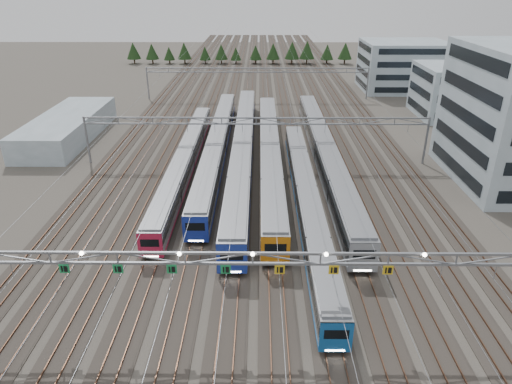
{
  "coord_description": "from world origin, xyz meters",
  "views": [
    {
      "loc": [
        0.51,
        -31.69,
        28.28
      ],
      "look_at": [
        0.12,
        21.0,
        3.5
      ],
      "focal_mm": 32.0,
      "sensor_mm": 36.0,
      "label": 1
    }
  ],
  "objects_px": {
    "train_a": "(185,160)",
    "depot_bldg_mid": "(451,91)",
    "train_c": "(243,147)",
    "west_shed": "(68,127)",
    "train_b": "(217,144)",
    "gantry_far": "(257,74)",
    "train_f": "(324,152)",
    "depot_bldg_north": "(403,66)",
    "train_e": "(306,197)",
    "train_d": "(270,152)",
    "gantry_near": "(252,261)",
    "gantry_mid": "(256,126)"
  },
  "relations": [
    {
      "from": "train_b",
      "to": "gantry_near",
      "type": "height_order",
      "value": "gantry_near"
    },
    {
      "from": "train_a",
      "to": "train_f",
      "type": "bearing_deg",
      "value": 7.73
    },
    {
      "from": "train_a",
      "to": "gantry_near",
      "type": "relative_size",
      "value": 0.92
    },
    {
      "from": "train_f",
      "to": "west_shed",
      "type": "distance_m",
      "value": 49.73
    },
    {
      "from": "depot_bldg_north",
      "to": "train_a",
      "type": "bearing_deg",
      "value": -130.23
    },
    {
      "from": "train_d",
      "to": "west_shed",
      "type": "bearing_deg",
      "value": 160.03
    },
    {
      "from": "depot_bldg_mid",
      "to": "west_shed",
      "type": "relative_size",
      "value": 0.53
    },
    {
      "from": "gantry_far",
      "to": "depot_bldg_north",
      "type": "xyz_separation_m",
      "value": [
        39.98,
        11.62,
        0.06
      ]
    },
    {
      "from": "train_c",
      "to": "depot_bldg_mid",
      "type": "xyz_separation_m",
      "value": [
        45.31,
        28.13,
        3.22
      ]
    },
    {
      "from": "depot_bldg_mid",
      "to": "train_f",
      "type": "bearing_deg",
      "value": -136.31
    },
    {
      "from": "train_a",
      "to": "gantry_mid",
      "type": "xyz_separation_m",
      "value": [
        11.25,
        3.93,
        4.34
      ]
    },
    {
      "from": "train_d",
      "to": "depot_bldg_mid",
      "type": "distance_m",
      "value": 51.14
    },
    {
      "from": "depot_bldg_north",
      "to": "west_shed",
      "type": "height_order",
      "value": "depot_bldg_north"
    },
    {
      "from": "train_e",
      "to": "train_f",
      "type": "relative_size",
      "value": 0.83
    },
    {
      "from": "train_b",
      "to": "train_d",
      "type": "distance_m",
      "value": 9.94
    },
    {
      "from": "train_c",
      "to": "train_f",
      "type": "distance_m",
      "value": 13.69
    },
    {
      "from": "train_a",
      "to": "train_d",
      "type": "bearing_deg",
      "value": 11.74
    },
    {
      "from": "train_a",
      "to": "train_f",
      "type": "distance_m",
      "value": 22.71
    },
    {
      "from": "train_b",
      "to": "train_a",
      "type": "bearing_deg",
      "value": -122.64
    },
    {
      "from": "train_a",
      "to": "train_e",
      "type": "height_order",
      "value": "train_a"
    },
    {
      "from": "train_a",
      "to": "train_c",
      "type": "bearing_deg",
      "value": 30.59
    },
    {
      "from": "gantry_mid",
      "to": "gantry_far",
      "type": "height_order",
      "value": "same"
    },
    {
      "from": "train_d",
      "to": "gantry_mid",
      "type": "relative_size",
      "value": 1.07
    },
    {
      "from": "train_c",
      "to": "west_shed",
      "type": "bearing_deg",
      "value": 161.34
    },
    {
      "from": "train_c",
      "to": "train_d",
      "type": "bearing_deg",
      "value": -29.2
    },
    {
      "from": "train_b",
      "to": "depot_bldg_north",
      "type": "distance_m",
      "value": 71.18
    },
    {
      "from": "train_a",
      "to": "depot_bldg_mid",
      "type": "height_order",
      "value": "depot_bldg_mid"
    },
    {
      "from": "gantry_mid",
      "to": "depot_bldg_north",
      "type": "height_order",
      "value": "depot_bldg_north"
    },
    {
      "from": "train_c",
      "to": "gantry_near",
      "type": "height_order",
      "value": "gantry_near"
    },
    {
      "from": "train_a",
      "to": "train_b",
      "type": "relative_size",
      "value": 0.87
    },
    {
      "from": "train_e",
      "to": "train_d",
      "type": "bearing_deg",
      "value": 105.54
    },
    {
      "from": "train_f",
      "to": "train_c",
      "type": "bearing_deg",
      "value": 170.47
    },
    {
      "from": "train_b",
      "to": "gantry_far",
      "type": "distance_m",
      "value": 42.65
    },
    {
      "from": "train_a",
      "to": "train_d",
      "type": "relative_size",
      "value": 0.86
    },
    {
      "from": "gantry_near",
      "to": "depot_bldg_mid",
      "type": "bearing_deg",
      "value": 58.24
    },
    {
      "from": "gantry_far",
      "to": "west_shed",
      "type": "relative_size",
      "value": 1.88
    },
    {
      "from": "train_b",
      "to": "gantry_near",
      "type": "relative_size",
      "value": 1.06
    },
    {
      "from": "train_c",
      "to": "west_shed",
      "type": "distance_m",
      "value": 36.17
    },
    {
      "from": "train_e",
      "to": "train_c",
      "type": "bearing_deg",
      "value": 115.7
    },
    {
      "from": "train_a",
      "to": "gantry_far",
      "type": "xyz_separation_m",
      "value": [
        11.25,
        48.93,
        4.34
      ]
    },
    {
      "from": "gantry_mid",
      "to": "train_a",
      "type": "bearing_deg",
      "value": -160.75
    },
    {
      "from": "gantry_far",
      "to": "west_shed",
      "type": "height_order",
      "value": "gantry_far"
    },
    {
      "from": "depot_bldg_north",
      "to": "west_shed",
      "type": "xyz_separation_m",
      "value": [
        -76.49,
        -43.66,
        -4.19
      ]
    },
    {
      "from": "train_e",
      "to": "depot_bldg_mid",
      "type": "bearing_deg",
      "value": 52.21
    },
    {
      "from": "train_f",
      "to": "depot_bldg_mid",
      "type": "distance_m",
      "value": 44.12
    },
    {
      "from": "train_c",
      "to": "depot_bldg_mid",
      "type": "distance_m",
      "value": 53.43
    },
    {
      "from": "train_e",
      "to": "gantry_near",
      "type": "height_order",
      "value": "gantry_near"
    },
    {
      "from": "train_d",
      "to": "train_e",
      "type": "bearing_deg",
      "value": -74.46
    },
    {
      "from": "train_a",
      "to": "gantry_far",
      "type": "distance_m",
      "value": 50.39
    },
    {
      "from": "depot_bldg_mid",
      "to": "west_shed",
      "type": "xyz_separation_m",
      "value": [
        -79.58,
        -16.56,
        -3.29
      ]
    }
  ]
}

